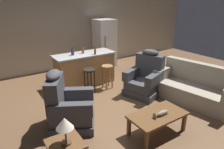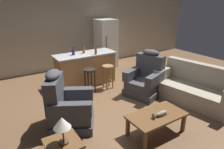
{
  "view_description": "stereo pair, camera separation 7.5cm",
  "coord_description": "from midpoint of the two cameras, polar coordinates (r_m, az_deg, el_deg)",
  "views": [
    {
      "loc": [
        -2.43,
        -3.83,
        2.43
      ],
      "look_at": [
        0.02,
        -0.1,
        0.75
      ],
      "focal_mm": 32.0,
      "sensor_mm": 36.0,
      "label": 1
    },
    {
      "loc": [
        -2.36,
        -3.87,
        2.43
      ],
      "look_at": [
        0.02,
        -0.1,
        0.75
      ],
      "focal_mm": 32.0,
      "sensor_mm": 36.0,
      "label": 2
    }
  ],
  "objects": [
    {
      "name": "bottle_short_amber",
      "position": [
        5.79,
        -10.63,
        6.35
      ],
      "size": [
        0.09,
        0.09,
        0.23
      ],
      "color": "#23284C",
      "rests_on": "kitchen_island"
    },
    {
      "name": "refrigerator",
      "position": [
        7.62,
        -1.41,
        8.9
      ],
      "size": [
        0.7,
        0.69,
        1.76
      ],
      "color": "white",
      "rests_on": "ground_plane"
    },
    {
      "name": "end_table",
      "position": [
        3.08,
        -13.01,
        -19.76
      ],
      "size": [
        0.48,
        0.48,
        0.56
      ],
      "color": "brown",
      "rests_on": "ground_plane"
    },
    {
      "name": "fish_figurine",
      "position": [
        3.84,
        14.18,
        -10.87
      ],
      "size": [
        0.34,
        0.1,
        0.1
      ],
      "color": "#4C3823",
      "rests_on": "coffee_table"
    },
    {
      "name": "bottle_tall_green",
      "position": [
        5.78,
        -4.29,
        6.63
      ],
      "size": [
        0.07,
        0.07,
        0.23
      ],
      "color": "brown",
      "rests_on": "kitchen_island"
    },
    {
      "name": "kitchen_island",
      "position": [
        6.05,
        -7.16,
        1.65
      ],
      "size": [
        1.8,
        0.7,
        0.95
      ],
      "color": "#9E7042",
      "rests_on": "ground_plane"
    },
    {
      "name": "recliner_near_lamp",
      "position": [
        4.12,
        -12.08,
        -9.04
      ],
      "size": [
        1.14,
        1.14,
        1.2
      ],
      "rotation": [
        0.0,
        0.0,
        -0.5
      ],
      "color": "#3D3D42",
      "rests_on": "ground_plane"
    },
    {
      "name": "bottle_wine_dark",
      "position": [
        5.94,
        -7.74,
        7.04
      ],
      "size": [
        0.07,
        0.07,
        0.27
      ],
      "color": "brown",
      "rests_on": "kitchen_island"
    },
    {
      "name": "bar_stool_left",
      "position": [
        5.44,
        -5.96,
        -0.55
      ],
      "size": [
        0.32,
        0.32,
        0.68
      ],
      "color": "black",
      "rests_on": "ground_plane"
    },
    {
      "name": "bar_stool_right",
      "position": [
        5.7,
        -0.82,
        0.56
      ],
      "size": [
        0.32,
        0.32,
        0.68
      ],
      "color": "olive",
      "rests_on": "ground_plane"
    },
    {
      "name": "ground_plane",
      "position": [
        5.14,
        -0.36,
        -7.55
      ],
      "size": [
        12.0,
        12.0,
        0.0
      ],
      "color": "brown"
    },
    {
      "name": "back_wall",
      "position": [
        7.46,
        -13.45,
        11.38
      ],
      "size": [
        12.0,
        0.05,
        2.6
      ],
      "color": "#A89E89",
      "rests_on": "ground_plane"
    },
    {
      "name": "table_lamp",
      "position": [
        2.82,
        -13.32,
        -13.6
      ],
      "size": [
        0.24,
        0.24,
        0.41
      ],
      "color": "#4C3823",
      "rests_on": "end_table"
    },
    {
      "name": "couch",
      "position": [
        5.42,
        23.05,
        -3.8
      ],
      "size": [
        1.19,
        2.02,
        0.94
      ],
      "rotation": [
        0.0,
        0.0,
        3.33
      ],
      "color": "#9E937F",
      "rests_on": "ground_plane"
    },
    {
      "name": "recliner_near_island",
      "position": [
        5.44,
        9.93,
        -1.35
      ],
      "size": [
        1.08,
        1.08,
        1.2
      ],
      "rotation": [
        0.0,
        0.0,
        3.49
      ],
      "color": "#3D3D42",
      "rests_on": "ground_plane"
    },
    {
      "name": "coffee_table",
      "position": [
        3.92,
        13.19,
        -11.76
      ],
      "size": [
        1.1,
        0.6,
        0.42
      ],
      "color": "brown",
      "rests_on": "ground_plane"
    }
  ]
}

